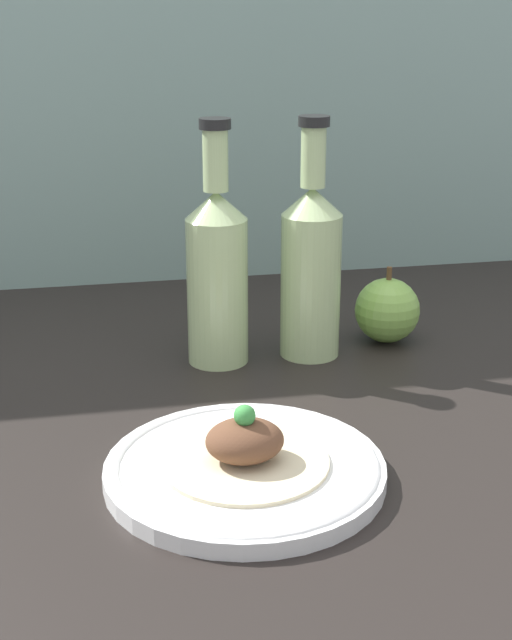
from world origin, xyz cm
name	(u,v)px	position (x,y,z in cm)	size (l,w,h in cm)	color
ground_plane	(271,438)	(0.00, 0.00, -2.00)	(180.00, 110.00, 4.00)	black
wall_backsplash	(195,13)	(0.00, 53.50, 40.00)	(180.00, 3.00, 80.00)	#84A399
plate	(245,469)	(-4.91, -11.36, 1.04)	(26.05, 26.05, 1.95)	white
plated_food	(245,447)	(-4.91, -11.36, 3.29)	(15.62, 15.62, 5.88)	beige
cider_bottle_left	(217,271)	(-2.82, 17.66, 11.49)	(7.35, 7.35, 29.35)	#B7D18E
cider_bottle_right	(311,266)	(8.71, 17.66, 11.49)	(7.35, 7.35, 29.35)	#B7D18E
apple	(387,310)	(19.62, 20.04, 4.19)	(8.37, 8.37, 9.97)	#84B74C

